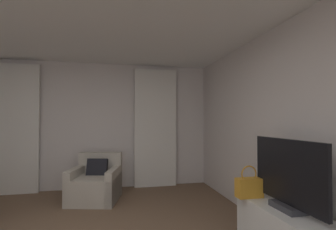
{
  "coord_description": "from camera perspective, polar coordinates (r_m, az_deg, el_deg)",
  "views": [
    {
      "loc": [
        0.48,
        -2.49,
        1.41
      ],
      "look_at": [
        1.33,
        1.41,
        1.49
      ],
      "focal_mm": 27.24,
      "sensor_mm": 36.0,
      "label": 1
    }
  ],
  "objects": [
    {
      "name": "wall_window",
      "position": [
        5.55,
        -17.21,
        -2.27
      ],
      "size": [
        5.12,
        0.06,
        2.6
      ],
      "color": "silver",
      "rests_on": "ground"
    },
    {
      "name": "wall_right",
      "position": [
        3.23,
        27.2,
        -3.0
      ],
      "size": [
        0.06,
        6.12,
        2.6
      ],
      "color": "silver",
      "rests_on": "ground"
    },
    {
      "name": "curtain_left_panel",
      "position": [
        5.71,
        -31.24,
        -2.62
      ],
      "size": [
        0.9,
        0.06,
        2.5
      ],
      "color": "silver",
      "rests_on": "ground"
    },
    {
      "name": "curtain_right_panel",
      "position": [
        5.47,
        -2.82,
        -2.87
      ],
      "size": [
        0.9,
        0.06,
        2.5
      ],
      "color": "silver",
      "rests_on": "ground"
    },
    {
      "name": "armchair",
      "position": [
        4.82,
        -15.92,
        -14.7
      ],
      "size": [
        0.96,
        0.99,
        0.8
      ],
      "color": "#B2A899",
      "rests_on": "ground"
    },
    {
      "name": "tv_flatscreen",
      "position": [
        2.88,
        25.2,
        -12.33
      ],
      "size": [
        0.2,
        1.02,
        0.71
      ],
      "color": "#333338",
      "rests_on": "tv_console"
    },
    {
      "name": "handbag_primary",
      "position": [
        3.22,
        17.67,
        -15.06
      ],
      "size": [
        0.3,
        0.14,
        0.37
      ],
      "color": "orange",
      "rests_on": "tv_console"
    }
  ]
}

